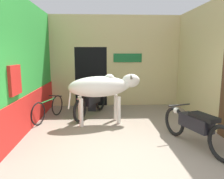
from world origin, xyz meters
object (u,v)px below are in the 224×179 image
object	(u,v)px
motorcycle_near	(196,126)
bicycle	(49,109)
plastic_stool	(81,104)
motorcycle_far	(91,101)
cow	(103,87)
shopkeeper_seated	(92,93)

from	to	relation	value
motorcycle_near	bicycle	distance (m)	4.14
bicycle	plastic_stool	bearing A→B (deg)	50.62
motorcycle_far	cow	bearing A→B (deg)	-63.23
motorcycle_far	plastic_stool	distance (m)	0.81
motorcycle_near	plastic_stool	xyz separation A→B (m)	(-2.71, 3.15, -0.24)
motorcycle_far	shopkeeper_seated	distance (m)	0.71
motorcycle_far	motorcycle_near	bearing A→B (deg)	-46.98
cow	plastic_stool	world-z (taller)	cow
cow	bicycle	size ratio (longest dim) A/B	1.30
bicycle	shopkeeper_seated	bearing A→B (deg)	40.65
bicycle	motorcycle_far	bearing A→B (deg)	16.91
cow	motorcycle_near	size ratio (longest dim) A/B	1.03
shopkeeper_seated	plastic_stool	world-z (taller)	shopkeeper_seated
plastic_stool	bicycle	bearing A→B (deg)	-129.38
cow	plastic_stool	xyz separation A→B (m)	(-0.77, 1.41, -0.82)
cow	motorcycle_far	distance (m)	1.02
motorcycle_far	bicycle	distance (m)	1.32
motorcycle_far	bicycle	xyz separation A→B (m)	(-1.25, -0.38, -0.12)
cow	plastic_stool	size ratio (longest dim) A/B	5.01
motorcycle_near	plastic_stool	bearing A→B (deg)	130.72
bicycle	plastic_stool	xyz separation A→B (m)	(0.86, 1.05, -0.11)
motorcycle_near	shopkeeper_seated	bearing A→B (deg)	126.08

